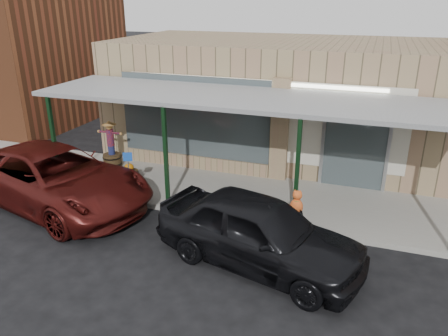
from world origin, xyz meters
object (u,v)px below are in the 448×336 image
(parked_sedan, at_px, (259,232))
(car_maroon, at_px, (55,178))
(barrel_scarecrow, at_px, (112,151))
(handicap_sign, at_px, (128,167))
(barrel_pumpkin, at_px, (130,175))

(parked_sedan, xyz_separation_m, car_maroon, (-6.28, 0.97, 0.02))
(barrel_scarecrow, relative_size, car_maroon, 0.27)
(handicap_sign, xyz_separation_m, car_maroon, (-1.74, -1.12, -0.14))
(barrel_scarecrow, height_order, car_maroon, barrel_scarecrow)
(barrel_pumpkin, height_order, parked_sedan, parked_sedan)
(barrel_scarecrow, bearing_deg, barrel_pumpkin, -36.34)
(barrel_pumpkin, height_order, car_maroon, car_maroon)
(handicap_sign, height_order, parked_sedan, parked_sedan)
(handicap_sign, height_order, car_maroon, car_maroon)
(handicap_sign, bearing_deg, barrel_scarecrow, 112.48)
(barrel_pumpkin, bearing_deg, handicap_sign, -58.33)
(barrel_scarecrow, distance_m, parked_sedan, 7.44)
(car_maroon, bearing_deg, parked_sedan, -84.64)
(barrel_pumpkin, xyz_separation_m, handicap_sign, (0.47, -0.76, 0.60))
(car_maroon, bearing_deg, handicap_sign, -43.10)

